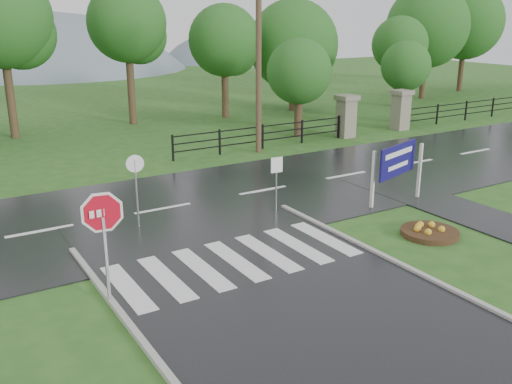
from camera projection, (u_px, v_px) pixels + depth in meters
ground at (362, 353)px, 11.14m from camera, size 120.00×120.00×0.00m
main_road at (163, 210)px, 19.28m from camera, size 90.00×8.00×0.04m
walkway at (477, 217)px, 18.63m from camera, size 2.20×11.00×0.04m
crosswalk at (236, 260)px, 15.19m from camera, size 6.50×2.80×0.02m
pillar_west at (346, 115)px, 30.28m from camera, size 1.00×1.00×2.24m
pillar_east at (401, 109)px, 32.28m from camera, size 1.00×1.00×2.24m
fence_west at (263, 134)px, 27.80m from camera, size 9.58×0.08×1.20m
hills at (23, 199)px, 70.42m from camera, size 102.00×48.00×48.00m
treeline at (81, 135)px, 31.17m from camera, size 83.20×5.20×10.00m
stop_sign at (103, 223)px, 12.47m from camera, size 1.25×0.21×2.84m
estate_billboard at (398, 163)px, 19.55m from camera, size 2.33×0.79×2.10m
flower_bed at (430, 231)px, 17.02m from camera, size 1.70×1.70×0.34m
reg_sign_small at (277, 173)px, 18.64m from camera, size 0.42×0.07×1.90m
reg_sign_round at (136, 182)px, 17.25m from camera, size 0.53×0.14×2.32m
utility_pole_east at (259, 65)px, 26.12m from camera, size 1.43×0.27×8.01m
entrance_tree_left at (299, 72)px, 29.81m from camera, size 3.42×3.42×5.17m
entrance_tree_right at (406, 66)px, 33.69m from camera, size 2.93×2.93×4.86m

